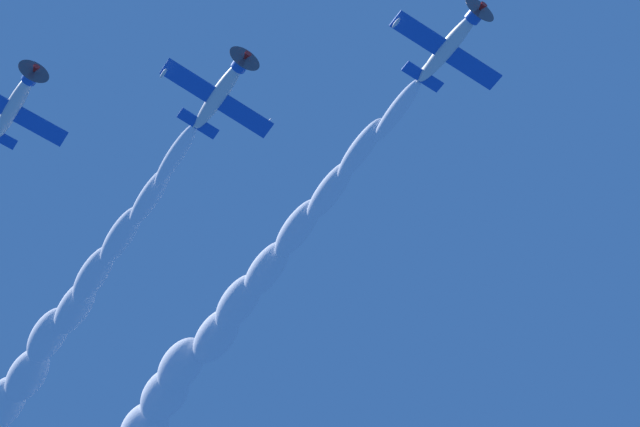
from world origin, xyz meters
TOP-DOWN VIEW (x-y plane):
  - airplane_lead at (4.94, -1.11)m, footprint 8.18×8.51m
  - airplane_left_wingman at (22.79, 1.46)m, footprint 8.20×8.48m
  - airplane_right_wingman at (39.51, 4.75)m, footprint 8.14×8.52m
  - smoke_trail_lead at (35.03, -24.46)m, footprint 41.95×34.10m
  - smoke_trail_left_wingman at (52.92, -22.04)m, footprint 42.32×33.92m

SIDE VIEW (x-z plane):
  - airplane_left_wingman at x=22.79m, z-range 84.29..87.78m
  - airplane_lead at x=4.94m, z-range 85.33..88.88m
  - airplane_right_wingman at x=39.51m, z-range 87.08..90.23m
  - smoke_trail_left_wingman at x=52.92m, z-range 85.51..92.35m
  - smoke_trail_lead at x=35.03m, z-range 86.65..93.42m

